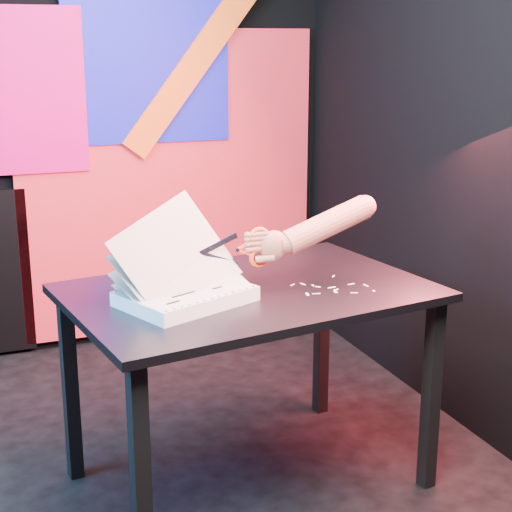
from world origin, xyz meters
name	(u,v)px	position (x,y,z in m)	size (l,w,h in m)	color
room	(90,116)	(0.00, 0.00, 1.35)	(3.01, 3.01, 2.71)	black
backdrop	(56,171)	(0.06, 1.46, 0.96)	(2.88, 0.05, 2.08)	red
work_table	(249,312)	(0.50, -0.11, 0.66)	(1.33, 0.98, 0.75)	black
printout_stack	(185,293)	(0.25, -0.19, 0.78)	(0.50, 0.42, 0.37)	white
scissors	(254,248)	(0.52, -0.11, 0.89)	(0.26, 0.02, 0.15)	#999FBD
hand_forearm	(318,228)	(0.76, -0.11, 0.94)	(0.50, 0.10, 0.21)	#BA6456
paper_clippings	(329,288)	(0.76, -0.21, 0.75)	(0.25, 0.23, 0.00)	beige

